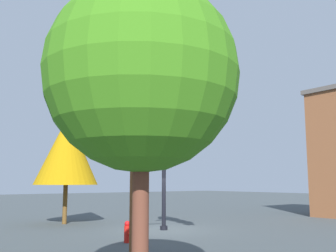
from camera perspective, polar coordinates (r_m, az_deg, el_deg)
The scene contains 6 objects.
ground_plane at distance 19.70m, azimuth -0.62°, elevation -14.98°, with size 120.00×120.00×0.00m, color #40494B.
signal_pole_assembly at distance 18.16m, azimuth 1.09°, elevation -1.00°, with size 5.25×2.07×6.42m.
utility_pole at distance 12.45m, azimuth -4.89°, elevation -0.49°, with size 0.50×1.78×7.70m.
fire_hydrant at distance 15.71m, azimuth -5.99°, elevation -15.17°, with size 0.33×0.24×0.83m.
tree_near at distance 7.61m, azimuth -3.87°, elevation 7.29°, with size 3.76×3.76×6.26m.
tree_mid at distance 23.08m, azimuth -14.58°, elevation -3.40°, with size 3.58×3.58×6.15m.
Camera 1 is at (15.53, -11.89, 2.34)m, focal length 41.61 mm.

